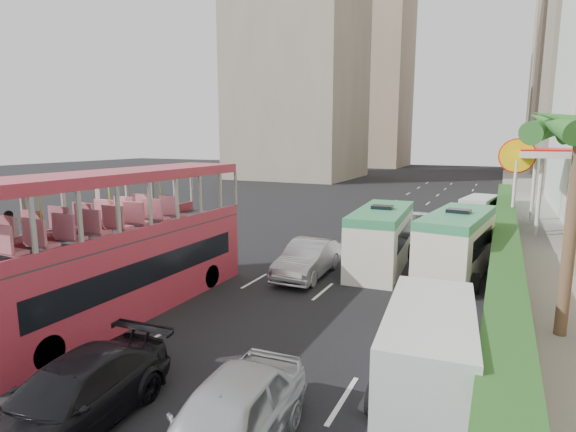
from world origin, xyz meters
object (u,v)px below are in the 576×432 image
Objects in this scene: car_silver_lane_a at (308,276)px; minibus_near at (381,239)px; double_decker_bus at (123,243)px; panel_van_near at (429,349)px; van_asset at (418,234)px; minibus_far at (456,245)px; palm_tree at (571,233)px; shell_station at (571,191)px; panel_van_far at (479,209)px; car_black at (74,429)px.

minibus_near is (2.64, 2.71, 1.44)m from car_silver_lane_a.
double_decker_bus is 10.65m from panel_van_near.
minibus_near is at bearing 104.82° from panel_van_near.
car_silver_lane_a is 11.94m from van_asset.
double_decker_bus is 14.07m from minibus_far.
palm_tree reaches higher than minibus_near.
van_asset is 0.75× the size of palm_tree.
double_decker_bus reaches higher than van_asset.
double_decker_bus is at bearing -118.49° from van_asset.
shell_station reaches higher than minibus_far.
shell_station is (2.20, 19.00, -0.63)m from palm_tree.
double_decker_bus reaches higher than panel_van_far.
palm_tree is at bearing -17.45° from car_silver_lane_a.
minibus_far is at bearing 62.93° from car_black.
panel_van_near is (0.31, -10.19, -0.42)m from minibus_far.
panel_van_near is at bearing -73.47° from minibus_near.
panel_van_far is (6.52, 30.17, 0.94)m from car_black.
van_asset is 16.13m from palm_tree.
minibus_far is at bearing 86.36° from panel_van_near.
minibus_near is 16.43m from shell_station.
van_asset is 0.60× the size of shell_station.
panel_van_near is at bearing -80.40° from panel_van_far.
car_black is 14.11m from palm_tree.
minibus_near reaches higher than panel_van_near.
car_silver_lane_a is 0.61× the size of shell_station.
panel_van_far is at bearing 73.28° from car_black.
panel_van_far is at bearing 96.32° from minibus_far.
van_asset is 9.32m from minibus_far.
minibus_far is at bearing -77.64° from van_asset.
car_black is 16.43m from minibus_far.
van_asset is 0.75× the size of minibus_near.
car_silver_lane_a is 0.74× the size of minibus_far.
minibus_near is at bearing 44.13° from car_silver_lane_a.
car_silver_lane_a is at bearing -111.37° from van_asset.
double_decker_bus is at bearing 121.06° from car_black.
double_decker_bus is 26.84m from panel_van_far.
double_decker_bus is 7.23m from car_black.
palm_tree is at bearing -72.18° from van_asset.
panel_van_near is (6.32, -7.29, 1.03)m from car_silver_lane_a.
car_black is 30.88m from panel_van_far.
car_black is 0.77× the size of minibus_far.
double_decker_bus is at bearing 171.49° from panel_van_near.
minibus_far is (3.37, 0.19, 0.01)m from minibus_near.
car_black is at bearing -136.05° from palm_tree.
shell_station is at bearing 71.55° from panel_van_near.
panel_van_near is (3.68, -10.00, -0.41)m from minibus_near.
panel_van_near is at bearing 32.29° from car_black.
car_black is 1.08× the size of panel_van_far.
minibus_far is 14.64m from shell_station.
shell_station is at bearing 20.78° from van_asset.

